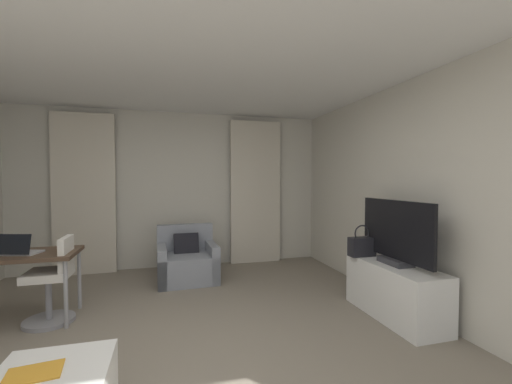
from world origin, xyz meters
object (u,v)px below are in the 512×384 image
Objects in this scene: desk at (7,260)px; laptop at (20,250)px; tv_flatscreen at (396,234)px; armchair at (187,262)px; tv_console at (395,291)px; magazine_open at (34,373)px; handbag_primary at (362,246)px; desk_chair at (53,285)px.

desk is 3.42× the size of laptop.
armchair is at bearing 137.20° from tv_flatscreen.
tv_flatscreen reaches higher than desk.
armchair is 2.81m from tv_console.
magazine_open is (-1.00, -2.78, 0.13)m from armchair.
tv_console is at bearing 90.00° from tv_flatscreen.
armchair is 2.30× the size of laptop.
laptop is 0.33× the size of tv_console.
tv_flatscreen is at bearing -90.00° from tv_console.
laptop is at bearing 167.32° from tv_console.
laptop is at bearing -23.00° from desk.
handbag_primary is (3.64, -0.44, -0.07)m from laptop.
laptop is at bearing 173.15° from handbag_primary.
laptop is at bearing 167.26° from tv_flatscreen.
armchair is 0.67× the size of desk.
tv_console reaches higher than magazine_open.
magazine_open is 3.22m from tv_flatscreen.
desk is at bearing 166.89° from tv_flatscreen.
laptop is 1.90m from magazine_open.
armchair is 0.82× the size of tv_flatscreen.
desk is 1.46× the size of desk_chair.
tv_console is (3.48, -0.84, -0.11)m from desk_chair.
handbag_primary is at bearing -37.76° from armchair.
laptop is at bearing 112.43° from magazine_open.
desk_chair is 0.76× the size of tv_console.
desk is 0.18m from laptop.
desk is 1.99m from magazine_open.
laptop reaches higher than tv_console.
tv_console is 1.09× the size of tv_flatscreen.
laptop is 3.87m from tv_flatscreen.
desk_chair is 0.83× the size of tv_flatscreen.
desk is 0.50m from desk_chair.
desk is at bearing -151.46° from armchair.
magazine_open is 0.26× the size of tv_console.
handbag_primary is (3.35, -0.43, 0.30)m from desk_chair.
armchair is 1.78m from desk_chair.
desk_chair is (-1.42, -1.07, 0.13)m from armchair.
desk_chair is at bearing 166.41° from tv_flatscreen.
tv_flatscreen reaches higher than magazine_open.
desk_chair is at bearing 103.82° from magazine_open.
desk reaches higher than tv_console.
tv_flatscreen is 2.87× the size of handbag_primary.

